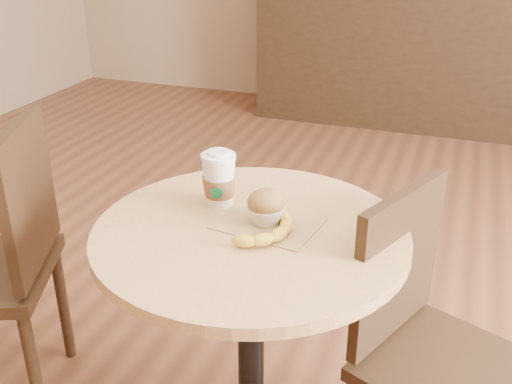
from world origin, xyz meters
TOP-DOWN VIEW (x-y plane):
  - cafe_table at (-0.04, -0.12)m, footprint 0.77×0.77m
  - chair_right at (0.40, -0.06)m, footprint 0.49×0.49m
  - service_counter at (0.00, 3.18)m, footprint 2.30×0.65m
  - kraft_bag at (-0.01, -0.08)m, footprint 0.26×0.21m
  - coffee_cup at (-0.17, -0.02)m, footprint 0.09×0.09m
  - muffin at (-0.02, -0.08)m, footprint 0.10×0.10m
  - banana at (0.01, -0.13)m, footprint 0.17×0.25m

SIDE VIEW (x-z plane):
  - chair_right at x=0.40m, z-range 0.04..0.90m
  - service_counter at x=0.00m, z-range 0.00..1.04m
  - cafe_table at x=-0.04m, z-range 0.18..0.93m
  - kraft_bag at x=-0.01m, z-range 0.75..0.75m
  - banana at x=0.01m, z-range 0.75..0.78m
  - muffin at x=-0.02m, z-range 0.75..0.84m
  - coffee_cup at x=-0.17m, z-range 0.74..0.89m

